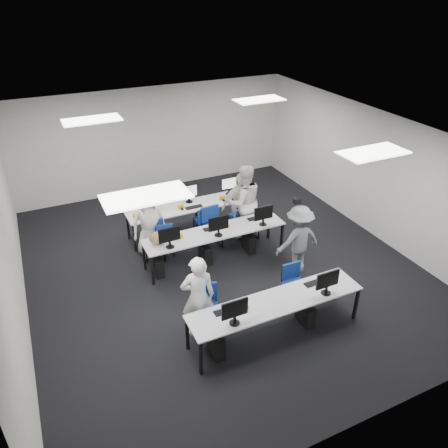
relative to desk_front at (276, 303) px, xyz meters
name	(u,v)px	position (x,y,z in m)	size (l,w,h in m)	color
room	(219,204)	(0.00, 2.40, 0.82)	(9.00, 9.02, 3.00)	black
ceiling_panels	(218,134)	(0.00, 2.40, 2.30)	(5.20, 4.60, 0.02)	white
desk_front	(276,303)	(0.00, 0.00, 0.00)	(3.20, 0.70, 0.73)	silver
desk_mid	(215,233)	(0.00, 2.60, 0.00)	(3.20, 0.70, 0.73)	silver
desk_back	(192,207)	(0.00, 4.00, 0.00)	(3.20, 0.70, 0.73)	silver
equipment_front	(266,321)	(-0.19, -0.02, -0.32)	(2.51, 0.41, 1.19)	#0D3CB2
equipment_mid	(208,248)	(-0.19, 2.58, -0.32)	(2.91, 0.41, 1.19)	white
equipment_back	(199,216)	(0.19, 4.02, -0.32)	(2.91, 0.41, 1.19)	white
chair_0	(207,318)	(-1.08, 0.57, -0.39)	(0.56, 0.59, 0.92)	navy
chair_1	(294,292)	(0.76, 0.56, -0.41)	(0.42, 0.46, 0.84)	navy
chair_2	(155,247)	(-1.19, 3.26, -0.40)	(0.56, 0.59, 0.89)	navy
chair_3	(210,235)	(0.13, 3.19, -0.40)	(0.51, 0.54, 0.90)	navy
chair_4	(247,229)	(1.07, 3.10, -0.42)	(0.49, 0.52, 0.84)	navy
chair_5	(164,243)	(-0.96, 3.34, -0.41)	(0.48, 0.51, 0.85)	navy
chair_6	(206,227)	(0.18, 3.53, -0.38)	(0.50, 0.54, 0.97)	navy
chair_7	(242,222)	(1.09, 3.40, -0.37)	(0.63, 0.66, 0.97)	navy
handbag	(158,238)	(-1.29, 2.63, 0.20)	(0.37, 0.23, 0.30)	olive
student_0	(198,297)	(-1.22, 0.58, 0.14)	(0.60, 0.39, 1.63)	silver
student_1	(244,202)	(1.06, 3.28, 0.24)	(0.89, 0.70, 1.84)	silver
student_2	(149,223)	(-1.24, 3.46, 0.12)	(0.79, 0.51, 1.61)	silver
student_3	(240,205)	(0.97, 3.33, 0.14)	(0.96, 0.40, 1.64)	silver
photographer	(298,240)	(1.42, 1.47, 0.10)	(1.00, 0.58, 1.55)	slate
dslr_camera	(297,201)	(1.42, 1.65, 0.93)	(0.14, 0.18, 0.10)	black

